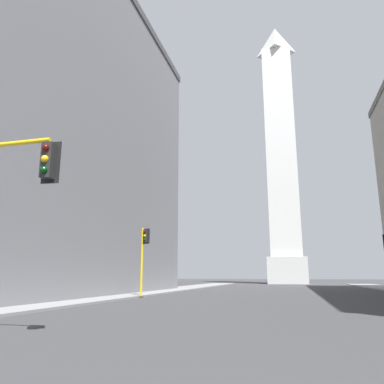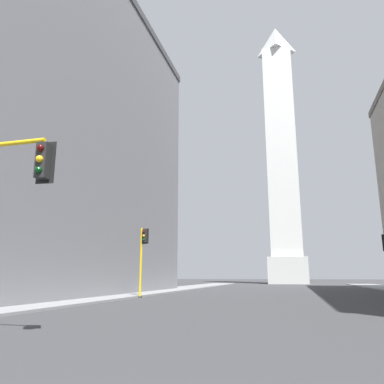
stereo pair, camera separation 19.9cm
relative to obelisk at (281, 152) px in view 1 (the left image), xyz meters
name	(u,v)px [view 1 (the left image)]	position (x,y,z in m)	size (l,w,h in m)	color
sidewalk_left	(127,295)	(-14.02, -55.30, -30.86)	(5.00, 103.69, 0.15)	gray
obelisk	(281,152)	(0.00, 0.00, 0.00)	(8.60, 8.60, 64.71)	silver
traffic_light_mid_left	(144,251)	(-11.34, -58.11, -27.07)	(0.79, 0.51, 5.86)	yellow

